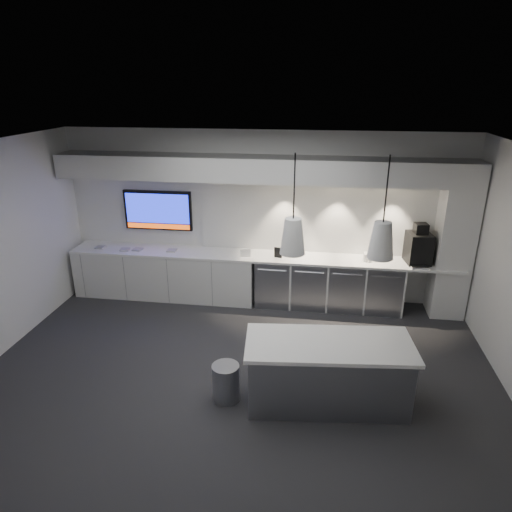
% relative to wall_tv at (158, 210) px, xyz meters
% --- Properties ---
extents(floor, '(7.00, 7.00, 0.00)m').
position_rel_wall_tv_xyz_m(floor, '(1.90, -2.45, -1.56)').
color(floor, '#29292B').
rests_on(floor, ground).
extents(ceiling, '(7.00, 7.00, 0.00)m').
position_rel_wall_tv_xyz_m(ceiling, '(1.90, -2.45, 1.44)').
color(ceiling, black).
rests_on(ceiling, wall_back).
extents(wall_back, '(7.00, 0.00, 7.00)m').
position_rel_wall_tv_xyz_m(wall_back, '(1.90, 0.05, -0.06)').
color(wall_back, white).
rests_on(wall_back, floor).
extents(wall_front, '(7.00, 0.00, 7.00)m').
position_rel_wall_tv_xyz_m(wall_front, '(1.90, -4.95, -0.06)').
color(wall_front, white).
rests_on(wall_front, floor).
extents(back_counter, '(6.80, 0.65, 0.04)m').
position_rel_wall_tv_xyz_m(back_counter, '(1.90, -0.27, -0.68)').
color(back_counter, white).
rests_on(back_counter, left_base_cabinets).
extents(left_base_cabinets, '(3.30, 0.63, 0.86)m').
position_rel_wall_tv_xyz_m(left_base_cabinets, '(0.15, -0.27, -1.13)').
color(left_base_cabinets, white).
rests_on(left_base_cabinets, floor).
extents(fridge_unit_a, '(0.60, 0.61, 0.85)m').
position_rel_wall_tv_xyz_m(fridge_unit_a, '(2.15, -0.27, -1.13)').
color(fridge_unit_a, '#9A9CA2').
rests_on(fridge_unit_a, floor).
extents(fridge_unit_b, '(0.60, 0.61, 0.85)m').
position_rel_wall_tv_xyz_m(fridge_unit_b, '(2.78, -0.27, -1.13)').
color(fridge_unit_b, '#9A9CA2').
rests_on(fridge_unit_b, floor).
extents(fridge_unit_c, '(0.60, 0.61, 0.85)m').
position_rel_wall_tv_xyz_m(fridge_unit_c, '(3.41, -0.27, -1.13)').
color(fridge_unit_c, '#9A9CA2').
rests_on(fridge_unit_c, floor).
extents(fridge_unit_d, '(0.60, 0.61, 0.85)m').
position_rel_wall_tv_xyz_m(fridge_unit_d, '(4.04, -0.27, -1.13)').
color(fridge_unit_d, '#9A9CA2').
rests_on(fridge_unit_d, floor).
extents(backsplash, '(4.60, 0.03, 1.30)m').
position_rel_wall_tv_xyz_m(backsplash, '(3.10, 0.03, -0.01)').
color(backsplash, white).
rests_on(backsplash, wall_back).
extents(soffit, '(6.90, 0.60, 0.40)m').
position_rel_wall_tv_xyz_m(soffit, '(1.90, -0.25, 0.84)').
color(soffit, white).
rests_on(soffit, wall_back).
extents(column, '(0.55, 0.55, 2.60)m').
position_rel_wall_tv_xyz_m(column, '(5.10, -0.25, -0.26)').
color(column, white).
rests_on(column, floor).
extents(wall_tv, '(1.25, 0.07, 0.72)m').
position_rel_wall_tv_xyz_m(wall_tv, '(0.00, 0.00, 0.00)').
color(wall_tv, black).
rests_on(wall_tv, wall_back).
extents(island, '(2.06, 1.04, 0.84)m').
position_rel_wall_tv_xyz_m(island, '(3.09, -2.91, -1.13)').
color(island, '#9A9CA2').
rests_on(island, floor).
extents(bin, '(0.42, 0.42, 0.48)m').
position_rel_wall_tv_xyz_m(bin, '(1.85, -3.04, -1.32)').
color(bin, '#9A9CA2').
rests_on(bin, floor).
extents(coffee_machine, '(0.43, 0.58, 0.68)m').
position_rel_wall_tv_xyz_m(coffee_machine, '(4.55, -0.25, -0.38)').
color(coffee_machine, black).
rests_on(coffee_machine, back_counter).
extents(sign_black, '(0.14, 0.06, 0.18)m').
position_rel_wall_tv_xyz_m(sign_black, '(2.23, -0.35, -0.57)').
color(sign_black, black).
rests_on(sign_black, back_counter).
extents(sign_white, '(0.18, 0.06, 0.14)m').
position_rel_wall_tv_xyz_m(sign_white, '(1.66, -0.39, -0.59)').
color(sign_white, white).
rests_on(sign_white, back_counter).
extents(cup_cluster, '(0.16, 0.16, 0.14)m').
position_rel_wall_tv_xyz_m(cup_cluster, '(3.75, -0.29, -0.59)').
color(cup_cluster, white).
rests_on(cup_cluster, back_counter).
extents(tray_a, '(0.16, 0.16, 0.02)m').
position_rel_wall_tv_xyz_m(tray_a, '(-1.03, -0.33, -0.65)').
color(tray_a, '#A5A5A5').
rests_on(tray_a, back_counter).
extents(tray_b, '(0.18, 0.18, 0.02)m').
position_rel_wall_tv_xyz_m(tray_b, '(-0.54, -0.37, -0.65)').
color(tray_b, '#A5A5A5').
rests_on(tray_b, back_counter).
extents(tray_c, '(0.18, 0.18, 0.02)m').
position_rel_wall_tv_xyz_m(tray_c, '(-0.31, -0.34, -0.65)').
color(tray_c, '#A5A5A5').
rests_on(tray_c, back_counter).
extents(tray_d, '(0.17, 0.17, 0.02)m').
position_rel_wall_tv_xyz_m(tray_d, '(0.31, -0.31, -0.65)').
color(tray_d, '#A5A5A5').
rests_on(tray_d, back_counter).
extents(pendant_left, '(0.28, 0.28, 1.10)m').
position_rel_wall_tv_xyz_m(pendant_left, '(2.62, -2.91, 0.59)').
color(pendant_left, white).
rests_on(pendant_left, ceiling).
extents(pendant_right, '(0.28, 0.28, 1.10)m').
position_rel_wall_tv_xyz_m(pendant_right, '(3.57, -2.91, 0.59)').
color(pendant_right, white).
rests_on(pendant_right, ceiling).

